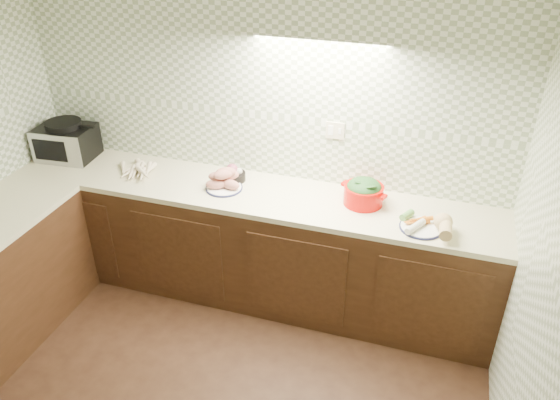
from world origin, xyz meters
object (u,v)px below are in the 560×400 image
(onion_bowl, at_px, (234,174))
(parsnip_pile, at_px, (137,169))
(sweet_potato_plate, at_px, (224,181))
(toaster_oven, at_px, (66,141))
(veg_plate, at_px, (431,223))
(dutch_oven, at_px, (364,192))

(onion_bowl, bearing_deg, parsnip_pile, -171.83)
(sweet_potato_plate, relative_size, onion_bowl, 1.62)
(toaster_oven, height_order, parsnip_pile, toaster_oven)
(sweet_potato_plate, distance_m, veg_plate, 1.46)
(sweet_potato_plate, height_order, dutch_oven, dutch_oven)
(dutch_oven, xyz_separation_m, veg_plate, (0.47, -0.19, -0.05))
(onion_bowl, relative_size, veg_plate, 0.48)
(toaster_oven, bearing_deg, veg_plate, -8.73)
(parsnip_pile, bearing_deg, sweet_potato_plate, -2.39)
(parsnip_pile, distance_m, onion_bowl, 0.76)
(dutch_oven, distance_m, veg_plate, 0.51)
(onion_bowl, bearing_deg, toaster_oven, -178.45)
(toaster_oven, bearing_deg, dutch_oven, -4.88)
(sweet_potato_plate, xyz_separation_m, dutch_oven, (0.99, 0.09, 0.03))
(parsnip_pile, distance_m, veg_plate, 2.19)
(dutch_oven, height_order, veg_plate, dutch_oven)
(onion_bowl, distance_m, dutch_oven, 0.97)
(onion_bowl, distance_m, veg_plate, 1.46)
(sweet_potato_plate, bearing_deg, toaster_oven, 175.86)
(parsnip_pile, relative_size, dutch_oven, 1.05)
(parsnip_pile, bearing_deg, veg_plate, -3.44)
(onion_bowl, height_order, veg_plate, onion_bowl)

